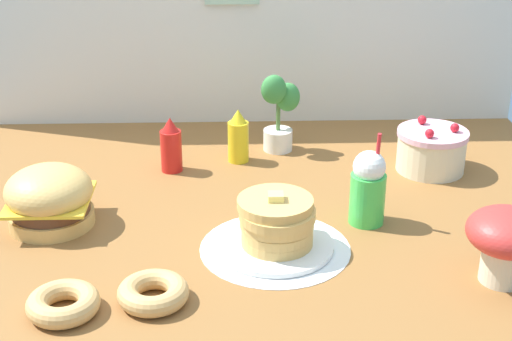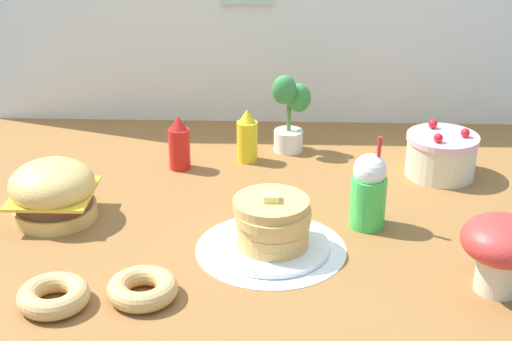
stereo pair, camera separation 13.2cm
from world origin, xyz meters
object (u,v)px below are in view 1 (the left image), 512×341
ketchup_bottle (171,146)px  layer_cake (431,150)px  cream_soda_cup (368,188)px  pancake_stack (276,226)px  potted_plant (278,109)px  donut_chocolate (153,292)px  mustard_bottle (238,137)px  donut_pink_glaze (63,303)px  burger (49,198)px  mushroom_stool (507,238)px

ketchup_bottle → layer_cake: bearing=-1.7°
layer_cake → cream_soda_cup: (-0.27, -0.35, 0.04)m
pancake_stack → ketchup_bottle: bearing=120.8°
potted_plant → cream_soda_cup: bearing=-68.0°
donut_chocolate → mustard_bottle: bearing=75.8°
potted_plant → ketchup_bottle: bearing=-155.2°
donut_pink_glaze → potted_plant: potted_plant is taller
pancake_stack → donut_pink_glaze: bearing=-151.4°
burger → donut_pink_glaze: (0.12, -0.44, -0.06)m
pancake_stack → potted_plant: 0.69m
layer_cake → mustard_bottle: mustard_bottle is taller
donut_pink_glaze → donut_chocolate: 0.21m
mustard_bottle → potted_plant: size_ratio=0.66×
mushroom_stool → potted_plant: bearing=120.3°
donut_pink_glaze → burger: bearing=105.2°
layer_cake → donut_chocolate: size_ratio=1.34×
ketchup_bottle → potted_plant: potted_plant is taller
mustard_bottle → ketchup_bottle: bearing=-161.9°
mustard_bottle → cream_soda_cup: 0.57m
pancake_stack → donut_pink_glaze: size_ratio=1.83×
ketchup_bottle → mustard_bottle: 0.23m
burger → cream_soda_cup: size_ratio=0.88×
cream_soda_cup → ketchup_bottle: bearing=146.7°
donut_pink_glaze → mushroom_stool: mushroom_stool is taller
burger → donut_chocolate: burger is taller
donut_pink_glaze → mushroom_stool: bearing=5.6°
burger → layer_cake: burger is taller
layer_cake → mustard_bottle: size_ratio=1.25×
cream_soda_cup → donut_pink_glaze: bearing=-151.4°
ketchup_bottle → potted_plant: size_ratio=0.66×
layer_cake → donut_pink_glaze: (-1.04, -0.77, -0.04)m
donut_chocolate → mushroom_stool: bearing=4.4°
potted_plant → donut_pink_glaze: bearing=-119.8°
burger → layer_cake: (1.16, 0.34, -0.01)m
burger → pancake_stack: bearing=-14.3°
cream_soda_cup → donut_chocolate: (-0.57, -0.38, -0.08)m
layer_cake → potted_plant: (-0.49, 0.19, 0.08)m
donut_pink_glaze → mushroom_stool: (1.05, 0.10, 0.09)m
pancake_stack → donut_chocolate: bearing=-141.9°
burger → ketchup_bottle: bearing=49.1°
potted_plant → mushroom_stool: 0.99m
pancake_stack → mustard_bottle: size_ratio=1.70×
ketchup_bottle → donut_chocolate: bearing=-89.5°
layer_cake → cream_soda_cup: 0.44m
pancake_stack → donut_chocolate: pancake_stack is taller
cream_soda_cup → donut_pink_glaze: 0.88m
mustard_bottle → pancake_stack: bearing=-81.1°
ketchup_bottle → mustard_bottle: size_ratio=1.00×
cream_soda_cup → potted_plant: bearing=112.0°
layer_cake → ketchup_bottle: ketchup_bottle is taller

